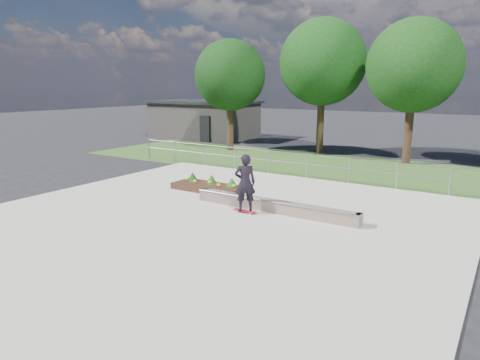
{
  "coord_description": "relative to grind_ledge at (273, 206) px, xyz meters",
  "views": [
    {
      "loc": [
        7.89,
        -10.42,
        4.26
      ],
      "look_at": [
        0.2,
        1.5,
        1.1
      ],
      "focal_mm": 32.0,
      "sensor_mm": 36.0,
      "label": 1
    }
  ],
  "objects": [
    {
      "name": "grass_verge",
      "position": [
        -1.3,
        9.13,
        -0.25
      ],
      "size": [
        30.0,
        8.0,
        0.02
      ],
      "primitive_type": "cube",
      "color": "#304E1F",
      "rests_on": "ground"
    },
    {
      "name": "building",
      "position": [
        -15.3,
        16.12,
        1.25
      ],
      "size": [
        8.4,
        5.4,
        3.0
      ],
      "color": "#2D2B28",
      "rests_on": "ground"
    },
    {
      "name": "planter_bed",
      "position": [
        -3.66,
        1.24,
        -0.02
      ],
      "size": [
        3.0,
        1.2,
        0.61
      ],
      "color": "black",
      "rests_on": "concrete_slab"
    },
    {
      "name": "tree_mid_right",
      "position": [
        1.7,
        12.13,
        4.97
      ],
      "size": [
        4.9,
        4.9,
        7.7
      ],
      "color": "black",
      "rests_on": "ground"
    },
    {
      "name": "tree_far_left",
      "position": [
        -9.3,
        11.13,
        4.59
      ],
      "size": [
        4.55,
        4.55,
        7.15
      ],
      "color": "black",
      "rests_on": "ground"
    },
    {
      "name": "grind_ledge",
      "position": [
        0.0,
        0.0,
        0.0
      ],
      "size": [
        6.0,
        0.44,
        0.43
      ],
      "color": "brown",
      "rests_on": "concrete_slab"
    },
    {
      "name": "concrete_slab",
      "position": [
        -1.3,
        -1.87,
        -0.23
      ],
      "size": [
        15.0,
        15.0,
        0.06
      ],
      "primitive_type": "cube",
      "color": "#AFA89C",
      "rests_on": "ground"
    },
    {
      "name": "skateboarder",
      "position": [
        -0.74,
        -0.62,
        0.83
      ],
      "size": [
        0.84,
        0.79,
        2.0
      ],
      "color": "silver",
      "rests_on": "concrete_slab"
    },
    {
      "name": "ground",
      "position": [
        -1.3,
        -1.87,
        -0.26
      ],
      "size": [
        120.0,
        120.0,
        0.0
      ],
      "primitive_type": "plane",
      "color": "black",
      "rests_on": "ground"
    },
    {
      "name": "fence",
      "position": [
        -1.3,
        5.63,
        0.51
      ],
      "size": [
        20.06,
        0.06,
        1.2
      ],
      "color": "gray",
      "rests_on": "ground"
    },
    {
      "name": "tree_mid_left",
      "position": [
        -3.8,
        13.13,
        5.34
      ],
      "size": [
        5.25,
        5.25,
        8.25
      ],
      "color": "black",
      "rests_on": "ground"
    }
  ]
}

